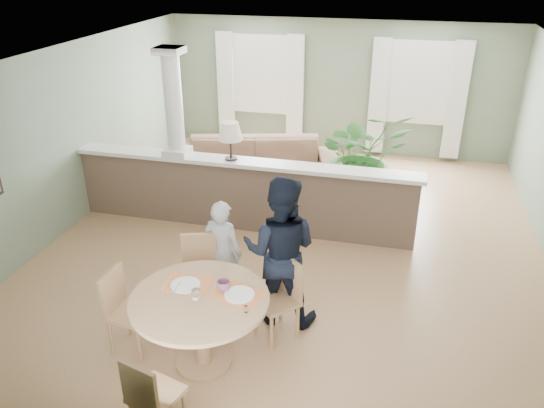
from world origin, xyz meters
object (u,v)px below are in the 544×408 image
(chair_far_boy, at_px, (200,270))
(houseplant, at_px, (363,156))
(child_person, at_px, (223,252))
(chair_far_man, at_px, (282,294))
(sofa, at_px, (254,167))
(chair_near, at_px, (150,395))
(dining_table, at_px, (201,312))
(man_person, at_px, (280,251))
(chair_side, at_px, (124,307))

(chair_far_boy, bearing_deg, houseplant, 46.71)
(child_person, bearing_deg, chair_far_man, 159.21)
(sofa, xyz_separation_m, chair_far_boy, (0.31, -3.48, 0.08))
(chair_near, height_order, child_person, child_person)
(chair_far_man, bearing_deg, dining_table, -90.39)
(dining_table, bearing_deg, sofa, 98.85)
(houseplant, distance_m, man_person, 3.49)
(sofa, relative_size, houseplant, 1.86)
(dining_table, xyz_separation_m, chair_side, (-0.90, 0.07, -0.15))
(chair_near, xyz_separation_m, child_person, (-0.05, 2.10, 0.18))
(houseplant, height_order, chair_near, houseplant)
(houseplant, relative_size, dining_table, 1.18)
(chair_far_boy, xyz_separation_m, chair_near, (0.26, -1.87, -0.04))
(chair_far_boy, xyz_separation_m, chair_far_man, (1.04, -0.21, -0.01))
(houseplant, relative_size, man_person, 0.91)
(sofa, height_order, houseplant, houseplant)
(chair_far_man, relative_size, man_person, 0.52)
(houseplant, relative_size, chair_far_man, 1.75)
(child_person, bearing_deg, dining_table, 105.13)
(sofa, relative_size, chair_far_man, 3.25)
(houseplant, distance_m, chair_side, 4.82)
(sofa, relative_size, man_person, 1.69)
(chair_near, bearing_deg, chair_far_man, -99.64)
(sofa, height_order, man_person, man_person)
(chair_far_man, height_order, man_person, man_person)
(dining_table, bearing_deg, houseplant, 74.83)
(chair_near, distance_m, child_person, 2.11)
(chair_far_boy, distance_m, chair_side, 0.99)
(houseplant, height_order, chair_far_man, houseplant)
(sofa, relative_size, chair_side, 3.25)
(houseplant, bearing_deg, dining_table, -105.17)
(houseplant, distance_m, chair_far_man, 3.76)
(sofa, xyz_separation_m, child_person, (0.52, -3.25, 0.23))
(dining_table, relative_size, chair_far_boy, 1.46)
(houseplant, xyz_separation_m, child_person, (-1.35, -3.27, -0.14))
(sofa, height_order, chair_near, sofa)
(chair_near, relative_size, man_person, 0.49)
(chair_far_man, distance_m, child_person, 0.95)
(chair_far_man, xyz_separation_m, child_person, (-0.83, 0.44, 0.16))
(chair_far_boy, bearing_deg, man_person, -15.83)
(houseplant, distance_m, chair_near, 5.53)
(dining_table, xyz_separation_m, chair_near, (-0.11, -0.97, -0.18))
(houseplant, xyz_separation_m, chair_far_man, (-0.52, -3.71, -0.30))
(houseplant, distance_m, dining_table, 4.56)
(chair_far_boy, height_order, chair_near, chair_far_boy)
(sofa, height_order, chair_far_boy, chair_far_boy)
(houseplant, height_order, chair_side, houseplant)
(chair_far_man, bearing_deg, chair_side, -114.52)
(chair_far_man, height_order, chair_side, same)
(chair_side, bearing_deg, man_person, -54.70)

